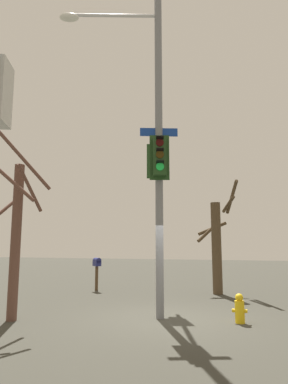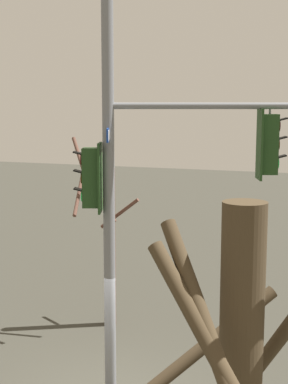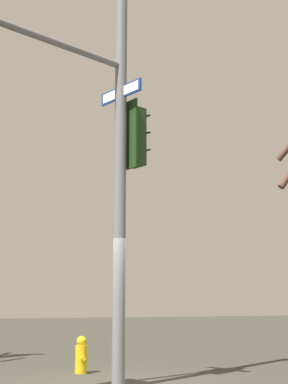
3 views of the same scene
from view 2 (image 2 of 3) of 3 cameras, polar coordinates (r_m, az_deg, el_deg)
name	(u,v)px [view 2 (image 2 of 3)]	position (r m, az deg, el deg)	size (l,w,h in m)	color
main_signal_pole_assembly	(141,138)	(10.66, -0.35, 5.41)	(3.43, 5.20, 9.51)	slate
bare_tree_corner	(108,238)	(14.80, -3.67, -4.61)	(1.69, 1.67, 4.94)	brown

